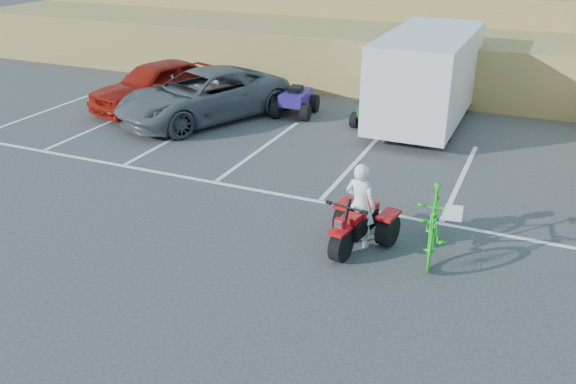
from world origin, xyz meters
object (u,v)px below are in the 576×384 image
at_px(red_trike_atv, 354,247).
at_px(rider, 360,205).
at_px(green_dirt_bike, 433,223).
at_px(quad_atv_blue, 296,115).
at_px(quad_atv_green, 373,126).
at_px(cargo_trailer, 427,75).
at_px(grey_pickup, 203,95).
at_px(red_car, 157,85).

distance_m(red_trike_atv, rider, 0.86).
relative_size(rider, green_dirt_bike, 0.79).
bearing_deg(quad_atv_blue, red_trike_atv, -65.93).
height_order(rider, quad_atv_green, rider).
distance_m(rider, quad_atv_blue, 8.71).
bearing_deg(green_dirt_bike, quad_atv_green, 106.30).
relative_size(rider, quad_atv_green, 1.23).
bearing_deg(rider, quad_atv_blue, -49.15).
bearing_deg(cargo_trailer, grey_pickup, -158.82).
height_order(red_trike_atv, rider, rider).
xyz_separation_m(grey_pickup, cargo_trailer, (6.40, 2.46, 0.72)).
distance_m(green_dirt_bike, quad_atv_blue, 9.29).
relative_size(rider, cargo_trailer, 0.29).
xyz_separation_m(rider, quad_atv_blue, (-4.48, 7.42, -0.84)).
bearing_deg(cargo_trailer, green_dirt_bike, -76.60).
distance_m(red_trike_atv, quad_atv_blue, 8.78).
distance_m(rider, red_car, 10.97).
relative_size(cargo_trailer, quad_atv_blue, 3.68).
xyz_separation_m(grey_pickup, red_car, (-2.04, 0.49, 0.02)).
xyz_separation_m(rider, cargo_trailer, (-0.53, 8.27, 0.64)).
bearing_deg(green_dirt_bike, red_car, 141.59).
bearing_deg(green_dirt_bike, cargo_trailer, 95.24).
bearing_deg(quad_atv_blue, cargo_trailer, 5.74).
xyz_separation_m(red_trike_atv, red_car, (-8.95, 6.44, 0.79)).
xyz_separation_m(green_dirt_bike, grey_pickup, (-8.30, 5.58, 0.13)).
bearing_deg(red_car, green_dirt_bike, -11.72).
distance_m(grey_pickup, quad_atv_blue, 3.04).
xyz_separation_m(red_car, quad_atv_blue, (4.50, 1.12, -0.79)).
bearing_deg(red_trike_atv, quad_atv_blue, 130.21).
xyz_separation_m(green_dirt_bike, quad_atv_blue, (-5.84, 7.20, -0.64)).
relative_size(red_car, cargo_trailer, 0.78).
xyz_separation_m(rider, quad_atv_green, (-1.86, 7.34, -0.84)).
relative_size(green_dirt_bike, red_car, 0.46).
bearing_deg(red_trike_atv, rider, 90.00).
xyz_separation_m(red_trike_atv, quad_atv_green, (-1.83, 7.49, 0.00)).
distance_m(green_dirt_bike, cargo_trailer, 8.31).
xyz_separation_m(cargo_trailer, quad_atv_blue, (-3.94, -0.85, -1.49)).
relative_size(red_car, quad_atv_blue, 2.89).
bearing_deg(cargo_trailer, red_car, -166.68).
distance_m(grey_pickup, red_car, 2.10).
xyz_separation_m(green_dirt_bike, quad_atv_green, (-3.21, 7.12, -0.64)).
bearing_deg(quad_atv_blue, green_dirt_bike, -57.36).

